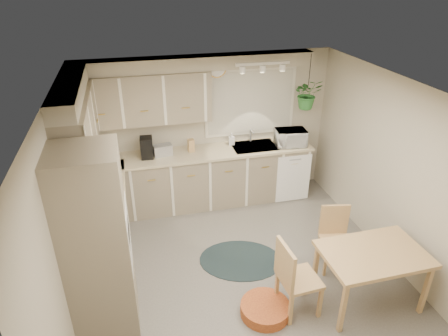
# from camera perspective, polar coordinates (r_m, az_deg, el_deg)

# --- Properties ---
(floor) EXTENTS (4.20, 4.20, 0.00)m
(floor) POSITION_cam_1_polar(r_m,az_deg,el_deg) (5.39, 2.65, -14.59)
(floor) COLOR slate
(floor) RESTS_ON ground
(ceiling) EXTENTS (4.20, 4.20, 0.00)m
(ceiling) POSITION_cam_1_polar(r_m,az_deg,el_deg) (4.19, 3.36, 10.68)
(ceiling) COLOR white
(ceiling) RESTS_ON wall_back
(wall_back) EXTENTS (4.00, 0.04, 2.40)m
(wall_back) POSITION_cam_1_polar(r_m,az_deg,el_deg) (6.51, -2.31, 5.65)
(wall_back) COLOR #ACA48E
(wall_back) RESTS_ON floor
(wall_left) EXTENTS (0.04, 4.20, 2.40)m
(wall_left) POSITION_cam_1_polar(r_m,az_deg,el_deg) (4.59, -21.87, -6.37)
(wall_left) COLOR #ACA48E
(wall_left) RESTS_ON floor
(wall_right) EXTENTS (0.04, 4.20, 2.40)m
(wall_right) POSITION_cam_1_polar(r_m,az_deg,el_deg) (5.54, 23.22, -0.74)
(wall_right) COLOR #ACA48E
(wall_right) RESTS_ON floor
(base_cab_left) EXTENTS (0.60, 1.85, 0.90)m
(base_cab_left) POSITION_cam_1_polar(r_m,az_deg,el_deg) (5.69, -16.69, -7.64)
(base_cab_left) COLOR gray
(base_cab_left) RESTS_ON floor
(base_cab_back) EXTENTS (3.60, 0.60, 0.90)m
(base_cab_back) POSITION_cam_1_polar(r_m,az_deg,el_deg) (6.53, -3.37, -1.59)
(base_cab_back) COLOR gray
(base_cab_back) RESTS_ON floor
(counter_left) EXTENTS (0.64, 1.89, 0.04)m
(counter_left) POSITION_cam_1_polar(r_m,az_deg,el_deg) (5.44, -17.24, -3.55)
(counter_left) COLOR #BEAE8A
(counter_left) RESTS_ON base_cab_left
(counter_back) EXTENTS (3.64, 0.64, 0.04)m
(counter_back) POSITION_cam_1_polar(r_m,az_deg,el_deg) (6.31, -3.47, 2.11)
(counter_back) COLOR #BEAE8A
(counter_back) RESTS_ON base_cab_back
(oven_stack) EXTENTS (0.65, 0.65, 2.10)m
(oven_stack) POSITION_cam_1_polar(r_m,az_deg,el_deg) (4.32, -17.73, -10.31)
(oven_stack) COLOR gray
(oven_stack) RESTS_ON floor
(wall_oven_face) EXTENTS (0.02, 0.56, 0.58)m
(wall_oven_face) POSITION_cam_1_polar(r_m,az_deg,el_deg) (4.30, -13.44, -9.90)
(wall_oven_face) COLOR white
(wall_oven_face) RESTS_ON oven_stack
(upper_cab_left) EXTENTS (0.35, 2.00, 0.75)m
(upper_cab_left) POSITION_cam_1_polar(r_m,az_deg,el_deg) (5.19, -20.04, 5.63)
(upper_cab_left) COLOR gray
(upper_cab_left) RESTS_ON wall_left
(upper_cab_back) EXTENTS (2.00, 0.35, 0.75)m
(upper_cab_back) POSITION_cam_1_polar(r_m,az_deg,el_deg) (6.03, -11.55, 9.64)
(upper_cab_back) COLOR gray
(upper_cab_back) RESTS_ON wall_back
(soffit_left) EXTENTS (0.30, 2.00, 0.20)m
(soffit_left) POSITION_cam_1_polar(r_m,az_deg,el_deg) (5.05, -21.19, 10.60)
(soffit_left) COLOR #ACA48E
(soffit_left) RESTS_ON wall_left
(soffit_back) EXTENTS (3.60, 0.30, 0.20)m
(soffit_back) POSITION_cam_1_polar(r_m,az_deg,el_deg) (6.01, -4.14, 14.75)
(soffit_back) COLOR #ACA48E
(soffit_back) RESTS_ON wall_back
(cooktop) EXTENTS (0.52, 0.58, 0.02)m
(cooktop) POSITION_cam_1_polar(r_m,az_deg,el_deg) (4.94, -17.34, -6.61)
(cooktop) COLOR white
(cooktop) RESTS_ON counter_left
(range_hood) EXTENTS (0.40, 0.60, 0.14)m
(range_hood) POSITION_cam_1_polar(r_m,az_deg,el_deg) (4.71, -18.34, -2.02)
(range_hood) COLOR white
(range_hood) RESTS_ON upper_cab_left
(window_blinds) EXTENTS (1.40, 0.02, 1.00)m
(window_blinds) POSITION_cam_1_polar(r_m,az_deg,el_deg) (6.52, 3.79, 9.36)
(window_blinds) COLOR beige
(window_blinds) RESTS_ON wall_back
(window_frame) EXTENTS (1.50, 0.02, 1.10)m
(window_frame) POSITION_cam_1_polar(r_m,az_deg,el_deg) (6.53, 3.76, 9.39)
(window_frame) COLOR beige
(window_frame) RESTS_ON wall_back
(sink) EXTENTS (0.70, 0.48, 0.10)m
(sink) POSITION_cam_1_polar(r_m,az_deg,el_deg) (6.53, 4.31, 2.79)
(sink) COLOR #A5A8AD
(sink) RESTS_ON counter_back
(dishwasher_front) EXTENTS (0.58, 0.02, 0.83)m
(dishwasher_front) POSITION_cam_1_polar(r_m,az_deg,el_deg) (6.68, 9.88, -1.51)
(dishwasher_front) COLOR white
(dishwasher_front) RESTS_ON base_cab_back
(track_light_bar) EXTENTS (0.80, 0.04, 0.04)m
(track_light_bar) POSITION_cam_1_polar(r_m,az_deg,el_deg) (5.85, 5.57, 14.64)
(track_light_bar) COLOR white
(track_light_bar) RESTS_ON ceiling
(wall_clock) EXTENTS (0.30, 0.03, 0.30)m
(wall_clock) POSITION_cam_1_polar(r_m,az_deg,el_deg) (6.22, -1.03, 14.10)
(wall_clock) COLOR gold
(wall_clock) RESTS_ON wall_back
(dining_table) EXTENTS (1.16, 0.79, 0.72)m
(dining_table) POSITION_cam_1_polar(r_m,az_deg,el_deg) (5.06, 20.00, -14.43)
(dining_table) COLOR tan
(dining_table) RESTS_ON floor
(chair_left) EXTENTS (0.47, 0.47, 0.95)m
(chair_left) POSITION_cam_1_polar(r_m,az_deg,el_deg) (4.68, 10.79, -15.09)
(chair_left) COLOR tan
(chair_left) RESTS_ON floor
(chair_back) EXTENTS (0.46, 0.46, 0.84)m
(chair_back) POSITION_cam_1_polar(r_m,az_deg,el_deg) (5.40, 15.75, -9.94)
(chair_back) COLOR tan
(chair_back) RESTS_ON floor
(braided_rug) EXTENTS (1.32, 1.14, 0.01)m
(braided_rug) POSITION_cam_1_polar(r_m,az_deg,el_deg) (5.56, 2.39, -12.99)
(braided_rug) COLOR black
(braided_rug) RESTS_ON floor
(pet_bed) EXTENTS (0.72, 0.72, 0.13)m
(pet_bed) POSITION_cam_1_polar(r_m,az_deg,el_deg) (4.86, 5.89, -19.42)
(pet_bed) COLOR #BE6226
(pet_bed) RESTS_ON floor
(microwave) EXTENTS (0.51, 0.32, 0.33)m
(microwave) POSITION_cam_1_polar(r_m,az_deg,el_deg) (6.56, 9.50, 4.53)
(microwave) COLOR white
(microwave) RESTS_ON counter_back
(soap_bottle) EXTENTS (0.13, 0.22, 0.09)m
(soap_bottle) POSITION_cam_1_polar(r_m,az_deg,el_deg) (6.54, 1.09, 3.73)
(soap_bottle) COLOR white
(soap_bottle) RESTS_ON counter_back
(hanging_plant) EXTENTS (0.47, 0.51, 0.37)m
(hanging_plant) POSITION_cam_1_polar(r_m,az_deg,el_deg) (6.44, 11.81, 9.88)
(hanging_plant) COLOR #29682A
(hanging_plant) RESTS_ON ceiling
(coffee_maker) EXTENTS (0.20, 0.23, 0.32)m
(coffee_maker) POSITION_cam_1_polar(r_m,az_deg,el_deg) (6.17, -10.99, 2.88)
(coffee_maker) COLOR black
(coffee_maker) RESTS_ON counter_back
(toaster) EXTENTS (0.30, 0.20, 0.17)m
(toaster) POSITION_cam_1_polar(r_m,az_deg,el_deg) (6.23, -8.75, 2.55)
(toaster) COLOR #A5A8AD
(toaster) RESTS_ON counter_back
(knife_block) EXTENTS (0.10, 0.10, 0.20)m
(knife_block) POSITION_cam_1_polar(r_m,az_deg,el_deg) (6.29, -4.73, 3.23)
(knife_block) COLOR tan
(knife_block) RESTS_ON counter_back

